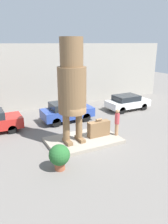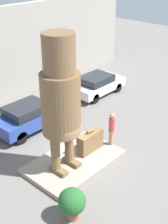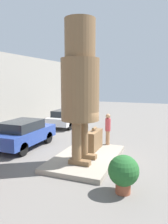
{
  "view_description": "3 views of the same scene",
  "coord_description": "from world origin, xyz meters",
  "px_view_note": "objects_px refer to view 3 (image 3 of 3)",
  "views": [
    {
      "loc": [
        -5.82,
        -11.38,
        6.09
      ],
      "look_at": [
        -0.08,
        -0.22,
        2.09
      ],
      "focal_mm": 35.0,
      "sensor_mm": 36.0,
      "label": 1
    },
    {
      "loc": [
        -8.65,
        -8.5,
        9.16
      ],
      "look_at": [
        0.54,
        -0.13,
        2.63
      ],
      "focal_mm": 50.0,
      "sensor_mm": 36.0,
      "label": 2
    },
    {
      "loc": [
        -9.57,
        -3.61,
        3.81
      ],
      "look_at": [
        -0.15,
        0.07,
        2.39
      ],
      "focal_mm": 35.0,
      "sensor_mm": 36.0,
      "label": 3
    }
  ],
  "objects_px": {
    "tourist": "(108,128)",
    "parked_car_blue": "(24,133)",
    "statue_figure": "(80,81)",
    "planter_pot": "(123,172)",
    "parked_car_white": "(67,117)",
    "giant_suitcase": "(94,140)"
  },
  "relations": [
    {
      "from": "tourist",
      "to": "statue_figure",
      "type": "bearing_deg",
      "value": 170.77
    },
    {
      "from": "parked_car_blue",
      "to": "planter_pot",
      "type": "distance_m",
      "value": 7.08
    },
    {
      "from": "statue_figure",
      "to": "tourist",
      "type": "relative_size",
      "value": 3.47
    },
    {
      "from": "giant_suitcase",
      "to": "planter_pot",
      "type": "height_order",
      "value": "giant_suitcase"
    },
    {
      "from": "tourist",
      "to": "parked_car_blue",
      "type": "xyz_separation_m",
      "value": [
        -1.64,
        4.54,
        -0.34
      ]
    },
    {
      "from": "statue_figure",
      "to": "planter_pot",
      "type": "bearing_deg",
      "value": -127.51
    },
    {
      "from": "giant_suitcase",
      "to": "planter_pot",
      "type": "distance_m",
      "value": 4.27
    },
    {
      "from": "giant_suitcase",
      "to": "tourist",
      "type": "distance_m",
      "value": 1.29
    },
    {
      "from": "statue_figure",
      "to": "giant_suitcase",
      "type": "bearing_deg",
      "value": -1.43
    },
    {
      "from": "statue_figure",
      "to": "parked_car_blue",
      "type": "height_order",
      "value": "statue_figure"
    },
    {
      "from": "statue_figure",
      "to": "planter_pot",
      "type": "distance_m",
      "value": 4.24
    },
    {
      "from": "parked_car_white",
      "to": "statue_figure",
      "type": "bearing_deg",
      "value": -150.14
    },
    {
      "from": "statue_figure",
      "to": "tourist",
      "type": "xyz_separation_m",
      "value": [
        2.96,
        -0.48,
        -2.64
      ]
    },
    {
      "from": "giant_suitcase",
      "to": "parked_car_white",
      "type": "relative_size",
      "value": 0.37
    },
    {
      "from": "parked_car_white",
      "to": "planter_pot",
      "type": "relative_size",
      "value": 3.02
    },
    {
      "from": "parked_car_blue",
      "to": "parked_car_white",
      "type": "relative_size",
      "value": 1.01
    },
    {
      "from": "parked_car_white",
      "to": "planter_pot",
      "type": "height_order",
      "value": "parked_car_white"
    },
    {
      "from": "statue_figure",
      "to": "giant_suitcase",
      "type": "height_order",
      "value": "statue_figure"
    },
    {
      "from": "parked_car_blue",
      "to": "planter_pot",
      "type": "bearing_deg",
      "value": -115.91
    },
    {
      "from": "statue_figure",
      "to": "planter_pot",
      "type": "height_order",
      "value": "statue_figure"
    },
    {
      "from": "parked_car_white",
      "to": "parked_car_blue",
      "type": "bearing_deg",
      "value": -177.13
    },
    {
      "from": "tourist",
      "to": "parked_car_blue",
      "type": "height_order",
      "value": "tourist"
    }
  ]
}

